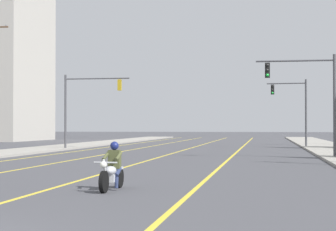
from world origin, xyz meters
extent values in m
cube|color=yellow|center=(-0.25, 45.00, 0.00)|extent=(0.16, 100.00, 0.01)
cube|color=yellow|center=(-4.57, 45.00, 0.00)|extent=(0.16, 100.00, 0.01)
cube|color=yellow|center=(4.15, 45.00, 0.00)|extent=(0.16, 100.00, 0.01)
cube|color=yellow|center=(-8.08, 45.00, 0.00)|extent=(0.16, 100.00, 0.01)
cube|color=#9E998E|center=(11.70, 40.00, 0.07)|extent=(4.40, 110.00, 0.14)
cube|color=#9E998E|center=(-11.70, 40.00, 0.07)|extent=(4.40, 110.00, 0.14)
cylinder|color=black|center=(1.67, 7.80, 0.32)|extent=(0.15, 0.65, 0.64)
cylinder|color=black|center=(1.75, 9.35, 0.32)|extent=(0.15, 0.65, 0.64)
cylinder|color=silver|center=(1.67, 7.90, 0.64)|extent=(0.09, 0.33, 0.68)
sphere|color=white|center=(1.67, 7.75, 0.82)|extent=(0.20, 0.20, 0.20)
cylinder|color=silver|center=(1.68, 7.95, 0.87)|extent=(0.70, 0.08, 0.04)
ellipsoid|color=#B7BABF|center=(1.70, 8.45, 0.60)|extent=(0.35, 0.58, 0.28)
cube|color=silver|center=(1.71, 8.57, 0.37)|extent=(0.26, 0.45, 0.24)
cube|color=black|center=(1.72, 8.89, 0.54)|extent=(0.31, 0.53, 0.12)
cube|color=#B7BABF|center=(1.74, 9.30, 0.62)|extent=(0.22, 0.37, 0.08)
cylinder|color=silver|center=(1.59, 8.98, 0.30)|extent=(0.11, 0.55, 0.08)
cube|color=#4C512D|center=(1.72, 8.85, 0.92)|extent=(0.37, 0.26, 0.56)
sphere|color=navy|center=(1.72, 8.83, 1.33)|extent=(0.26, 0.26, 0.26)
cylinder|color=navy|center=(1.85, 8.70, 0.54)|extent=(0.16, 0.45, 0.30)
cylinder|color=navy|center=(1.87, 8.52, 0.24)|extent=(0.12, 0.16, 0.35)
cylinder|color=#4C512D|center=(1.91, 8.58, 1.02)|extent=(0.13, 0.53, 0.27)
cylinder|color=navy|center=(1.57, 8.72, 0.54)|extent=(0.16, 0.45, 0.30)
cylinder|color=navy|center=(1.55, 8.54, 0.24)|extent=(0.12, 0.16, 0.35)
cylinder|color=#4C512D|center=(1.51, 8.60, 1.02)|extent=(0.13, 0.53, 0.27)
cylinder|color=#47474C|center=(10.32, 27.90, 3.10)|extent=(0.18, 0.18, 6.20)
cylinder|color=#47474C|center=(8.01, 27.90, 5.85)|extent=(4.62, 0.12, 0.11)
cube|color=black|center=(6.39, 27.90, 5.30)|extent=(0.30, 0.24, 0.90)
sphere|color=black|center=(6.39, 27.75, 5.60)|extent=(0.18, 0.18, 0.18)
sphere|color=black|center=(6.39, 27.75, 5.30)|extent=(0.18, 0.18, 0.18)
sphere|color=green|center=(6.39, 27.75, 5.00)|extent=(0.18, 0.18, 0.18)
cylinder|color=#47474C|center=(-10.11, 39.22, 3.10)|extent=(0.18, 0.18, 6.20)
cylinder|color=#47474C|center=(-7.39, 39.19, 5.85)|extent=(5.43, 0.18, 0.11)
cube|color=#B79319|center=(-5.49, 39.16, 5.30)|extent=(0.30, 0.24, 0.90)
sphere|color=black|center=(-5.49, 39.32, 5.60)|extent=(0.18, 0.18, 0.18)
sphere|color=black|center=(-5.49, 39.32, 5.30)|extent=(0.18, 0.18, 0.18)
sphere|color=green|center=(-5.49, 39.32, 5.00)|extent=(0.18, 0.18, 0.18)
cylinder|color=#47474C|center=(9.90, 47.26, 3.10)|extent=(0.18, 0.18, 6.20)
cylinder|color=#47474C|center=(8.15, 47.38, 5.85)|extent=(3.52, 0.35, 0.11)
cube|color=black|center=(6.92, 47.46, 5.30)|extent=(0.32, 0.26, 0.90)
sphere|color=black|center=(6.91, 47.31, 5.60)|extent=(0.18, 0.18, 0.18)
sphere|color=black|center=(6.91, 47.31, 5.30)|extent=(0.18, 0.18, 0.18)
sphere|color=green|center=(6.91, 47.31, 5.00)|extent=(0.18, 0.18, 0.18)
cylinder|color=slate|center=(-14.07, 36.33, 9.92)|extent=(0.08, 0.08, 0.12)
camera|label=1|loc=(6.27, -9.26, 1.92)|focal=65.21mm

